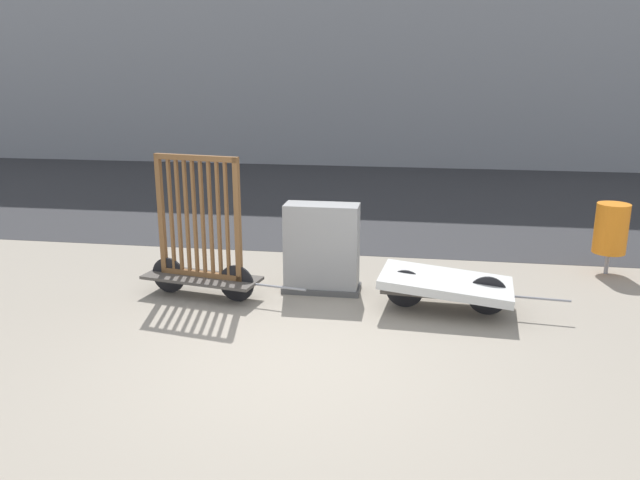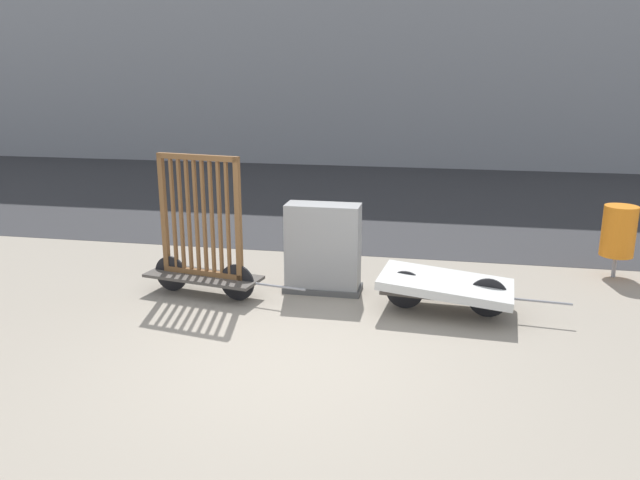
{
  "view_description": "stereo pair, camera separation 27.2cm",
  "coord_description": "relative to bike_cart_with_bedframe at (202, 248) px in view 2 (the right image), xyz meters",
  "views": [
    {
      "loc": [
        1.21,
        -5.85,
        2.94
      ],
      "look_at": [
        0.0,
        1.73,
        0.86
      ],
      "focal_mm": 35.0,
      "sensor_mm": 36.0,
      "label": 1
    },
    {
      "loc": [
        1.48,
        -5.8,
        2.94
      ],
      "look_at": [
        0.0,
        1.73,
        0.86
      ],
      "focal_mm": 35.0,
      "sensor_mm": 36.0,
      "label": 2
    }
  ],
  "objects": [
    {
      "name": "trash_bin",
      "position": [
        5.65,
        1.9,
        0.03
      ],
      "size": [
        0.47,
        0.47,
        1.07
      ],
      "color": "gray",
      "rests_on": "ground_plane"
    },
    {
      "name": "utility_cabinet",
      "position": [
        1.55,
        0.48,
        -0.1
      ],
      "size": [
        1.06,
        0.47,
        1.22
      ],
      "color": "#4C4C4C",
      "rests_on": "ground_plane"
    },
    {
      "name": "bike_cart_with_mattress",
      "position": [
        3.21,
        0.0,
        -0.32
      ],
      "size": [
        2.34,
        1.11,
        0.49
      ],
      "rotation": [
        0.0,
        0.0,
        -0.1
      ],
      "color": "#4C4742",
      "rests_on": "ground_plane"
    },
    {
      "name": "road_strip",
      "position": [
        1.6,
        7.22,
        -0.66
      ],
      "size": [
        56.0,
        9.93,
        0.01
      ],
      "color": "#2D2D30",
      "rests_on": "ground_plane"
    },
    {
      "name": "ground_plane",
      "position": [
        1.6,
        -1.73,
        -0.67
      ],
      "size": [
        60.0,
        60.0,
        0.0
      ],
      "primitive_type": "plane",
      "color": "gray"
    },
    {
      "name": "bike_cart_with_bedframe",
      "position": [
        0.0,
        0.0,
        0.0
      ],
      "size": [
        2.3,
        0.82,
        1.91
      ],
      "rotation": [
        0.0,
        0.0,
        -0.18
      ],
      "color": "#4C4742",
      "rests_on": "ground_plane"
    }
  ]
}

